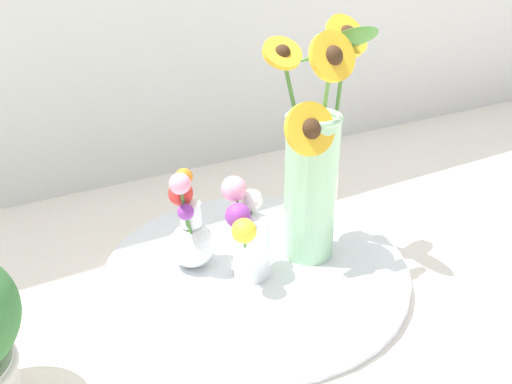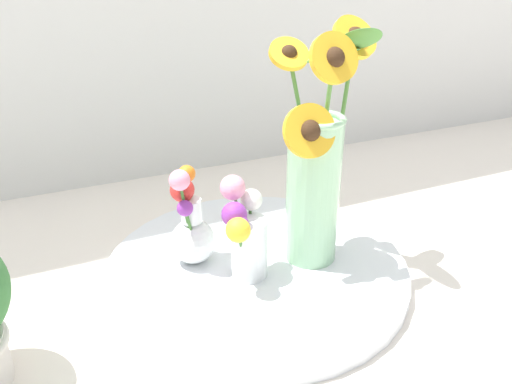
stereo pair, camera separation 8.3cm
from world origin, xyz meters
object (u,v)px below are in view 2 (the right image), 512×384
Objects in this scene: vase_small_center at (245,232)px; vase_bulb_right at (191,227)px; serving_tray at (256,268)px; mason_jar_sunflowers at (316,170)px.

vase_bulb_right is (-0.07, 0.08, -0.02)m from vase_small_center.
vase_bulb_right is at bearing 152.75° from serving_tray.
vase_bulb_right reaches higher than vase_small_center.
mason_jar_sunflowers is at bearing 4.10° from vase_small_center.
mason_jar_sunflowers is 0.16m from vase_small_center.
serving_tray is 2.89× the size of vase_bulb_right.
vase_small_center is at bearing -175.90° from mason_jar_sunflowers.
serving_tray is 3.04× the size of vase_small_center.
serving_tray is 0.21m from mason_jar_sunflowers.
serving_tray is at bearing -27.25° from vase_bulb_right.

